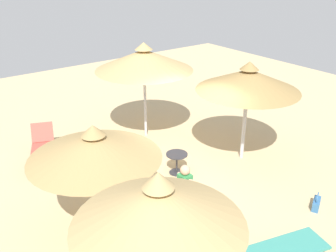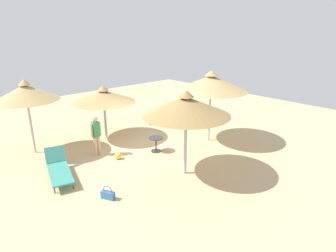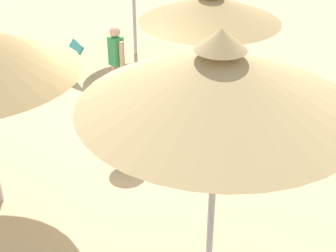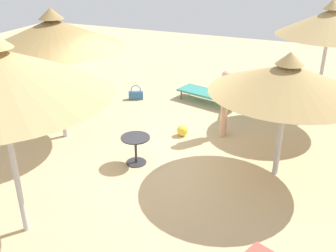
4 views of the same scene
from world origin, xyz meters
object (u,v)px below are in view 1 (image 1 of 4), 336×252
at_px(parasol_umbrella_far_right, 94,147).
at_px(side_table_round, 177,160).
at_px(person_standing_far_left, 185,194).
at_px(parasol_umbrella_front, 248,80).
at_px(lounge_chair_near_right, 42,148).
at_px(beach_ball, 202,201).
at_px(parasol_umbrella_back, 144,60).
at_px(lounge_chair_center, 275,250).
at_px(parasol_umbrella_edge, 158,206).
at_px(handbag, 316,203).

relative_size(parasol_umbrella_far_right, side_table_round, 4.68).
bearing_deg(person_standing_far_left, parasol_umbrella_front, 23.22).
relative_size(parasol_umbrella_front, lounge_chair_near_right, 1.51).
distance_m(lounge_chair_near_right, beach_ball, 4.83).
relative_size(person_standing_far_left, side_table_round, 2.67).
bearing_deg(parasol_umbrella_back, side_table_round, -104.76).
xyz_separation_m(lounge_chair_center, side_table_round, (0.54, 3.67, 0.07)).
distance_m(lounge_chair_near_right, side_table_round, 3.83).
xyz_separation_m(parasol_umbrella_far_right, lounge_chair_near_right, (-0.01, 3.46, -1.48)).
distance_m(parasol_umbrella_back, side_table_round, 3.29).
height_order(parasol_umbrella_front, parasol_umbrella_far_right, parasol_umbrella_front).
bearing_deg(side_table_round, lounge_chair_center, -98.40).
relative_size(parasol_umbrella_edge, parasol_umbrella_back, 0.96).
bearing_deg(handbag, lounge_chair_center, -166.64).
distance_m(parasol_umbrella_edge, handbag, 5.26).
bearing_deg(parasol_umbrella_back, parasol_umbrella_edge, -122.08).
xyz_separation_m(person_standing_far_left, handbag, (2.88, -1.29, -0.72)).
distance_m(parasol_umbrella_far_right, beach_ball, 2.94).
bearing_deg(parasol_umbrella_far_right, person_standing_far_left, -41.43).
height_order(lounge_chair_center, person_standing_far_left, person_standing_far_left).
bearing_deg(parasol_umbrella_far_right, handbag, -30.45).
distance_m(parasol_umbrella_far_right, lounge_chair_near_right, 3.76).
bearing_deg(parasol_umbrella_back, lounge_chair_near_right, 174.00).
relative_size(lounge_chair_near_right, handbag, 4.40).
bearing_deg(parasol_umbrella_front, handbag, -98.77).
bearing_deg(side_table_round, parasol_umbrella_far_right, -165.57).
bearing_deg(parasol_umbrella_front, side_table_round, 167.44).
xyz_separation_m(parasol_umbrella_edge, beach_ball, (2.71, 2.06, -2.26)).
bearing_deg(parasol_umbrella_front, parasol_umbrella_edge, -148.85).
relative_size(parasol_umbrella_far_right, lounge_chair_center, 1.29).
relative_size(parasol_umbrella_back, person_standing_far_left, 1.96).
height_order(person_standing_far_left, beach_ball, person_standing_far_left).
bearing_deg(side_table_round, beach_ball, -105.39).
xyz_separation_m(lounge_chair_near_right, lounge_chair_center, (2.08, -6.46, -0.09)).
xyz_separation_m(lounge_chair_near_right, side_table_round, (2.63, -2.78, -0.01)).
xyz_separation_m(parasol_umbrella_far_right, person_standing_far_left, (1.35, -1.19, -1.03)).
relative_size(parasol_umbrella_back, handbag, 7.08).
bearing_deg(handbag, person_standing_far_left, 155.80).
xyz_separation_m(parasol_umbrella_edge, person_standing_far_left, (1.86, 1.70, -1.53)).
xyz_separation_m(parasol_umbrella_front, parasol_umbrella_back, (-1.39, 2.89, 0.17)).
xyz_separation_m(parasol_umbrella_edge, parasol_umbrella_front, (5.15, 3.12, -0.05)).
bearing_deg(handbag, lounge_chair_near_right, 125.49).
distance_m(parasol_umbrella_far_right, handbag, 5.21).
xyz_separation_m(parasol_umbrella_far_right, handbag, (4.23, -2.49, -1.76)).
distance_m(handbag, side_table_round, 3.56).
xyz_separation_m(parasol_umbrella_front, parasol_umbrella_far_right, (-4.65, -0.22, -0.44)).
bearing_deg(lounge_chair_near_right, parasol_umbrella_back, -6.00).
bearing_deg(beach_ball, parasol_umbrella_front, 23.25).
distance_m(parasol_umbrella_front, parasol_umbrella_back, 3.21).
bearing_deg(lounge_chair_center, parasol_umbrella_back, 79.03).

